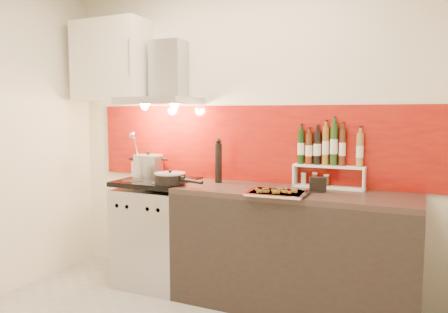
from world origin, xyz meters
The scene contains 13 objects.
back_wall centered at (0.00, 1.40, 1.30)m, with size 3.40×0.02×2.60m, color silver.
backsplash centered at (0.05, 1.39, 1.22)m, with size 3.00×0.02×0.64m, color maroon.
range_stove centered at (-0.70, 1.10, 0.44)m, with size 0.60×0.60×0.91m.
counter centered at (0.50, 1.10, 0.45)m, with size 1.80×0.60×0.90m.
range_hood centered at (-0.70, 1.24, 1.74)m, with size 0.62×0.50×0.61m.
upper_cabinet centered at (-1.25, 1.22, 1.95)m, with size 0.70×0.35×0.72m, color #EDE7CE.
stock_pot centered at (-0.87, 1.22, 1.01)m, with size 0.27×0.27×0.23m.
saute_pan centered at (-0.47, 0.94, 0.96)m, with size 0.47×0.25×0.12m.
utensil_jar centered at (-0.98, 1.18, 1.02)m, with size 0.09×0.13×0.41m.
pepper_mill centered at (-0.17, 1.22, 1.08)m, with size 0.06×0.06×0.37m.
step_shelf centered at (0.69, 1.34, 1.13)m, with size 0.55×0.15×0.50m.
caddy_box centered at (0.68, 1.12, 0.96)m, with size 0.12×0.05×0.10m, color black.
baking_tray centered at (0.44, 0.89, 0.92)m, with size 0.43×0.34×0.03m.
Camera 1 is at (1.37, -2.03, 1.48)m, focal length 35.00 mm.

